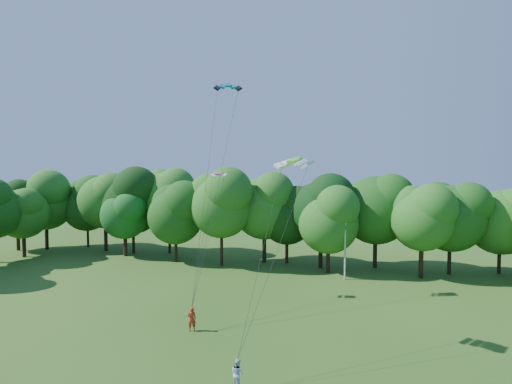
# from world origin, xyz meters

# --- Properties ---
(utility_pole) EXTENTS (1.55, 0.19, 7.75)m
(utility_pole) POSITION_xyz_m (4.76, 30.89, 4.00)
(utility_pole) COLOR #B7B7AD
(utility_pole) RESTS_ON ground
(kite_flyer_left) EXTENTS (0.82, 0.75, 1.88)m
(kite_flyer_left) POSITION_xyz_m (-5.58, 12.45, 0.94)
(kite_flyer_left) COLOR #B42F17
(kite_flyer_left) RESTS_ON ground
(kite_flyer_right) EXTENTS (1.02, 0.94, 1.68)m
(kite_flyer_right) POSITION_xyz_m (0.52, 5.80, 0.84)
(kite_flyer_right) COLOR #AFD6F2
(kite_flyer_right) RESTS_ON ground
(kite_teal) EXTENTS (2.83, 2.03, 0.65)m
(kite_teal) POSITION_xyz_m (-6.22, 22.29, 20.97)
(kite_teal) COLOR #04698E
(kite_teal) RESTS_ON ground
(kite_green) EXTENTS (2.97, 2.15, 0.48)m
(kite_green) POSITION_xyz_m (2.47, 12.50, 13.22)
(kite_green) COLOR #45E522
(kite_green) RESTS_ON ground
(kite_pink) EXTENTS (1.81, 1.14, 0.29)m
(kite_pink) POSITION_xyz_m (-6.80, 21.15, 12.18)
(kite_pink) COLOR #DD3D99
(kite_pink) RESTS_ON ground
(tree_back_west) EXTENTS (7.64, 7.64, 11.11)m
(tree_back_west) POSITION_xyz_m (-26.92, 34.58, 6.94)
(tree_back_west) COLOR #382916
(tree_back_west) RESTS_ON ground
(tree_back_center) EXTENTS (8.45, 8.45, 12.29)m
(tree_back_center) POSITION_xyz_m (1.35, 35.65, 7.67)
(tree_back_center) COLOR #302412
(tree_back_center) RESTS_ON ground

